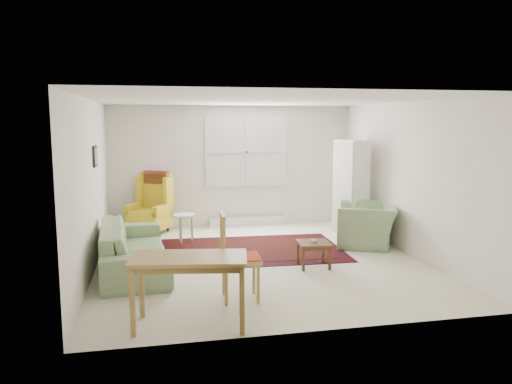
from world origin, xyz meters
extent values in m
cube|color=beige|center=(0.00, 0.00, 0.00)|extent=(5.00, 5.50, 0.01)
cube|color=white|center=(0.00, 0.00, 2.50)|extent=(5.00, 5.50, 0.01)
cube|color=white|center=(0.00, 2.75, 1.25)|extent=(5.00, 0.04, 2.50)
cube|color=white|center=(0.00, -2.75, 1.25)|extent=(5.00, 0.04, 2.50)
cube|color=white|center=(-2.50, 0.00, 1.25)|extent=(0.04, 5.50, 2.50)
cube|color=white|center=(2.50, 0.00, 1.25)|extent=(0.04, 5.50, 2.50)
cube|color=white|center=(0.30, 2.73, 1.55)|extent=(1.72, 0.06, 1.42)
cube|color=white|center=(0.30, 2.73, 1.55)|extent=(1.60, 0.02, 1.30)
cube|color=silver|center=(0.30, 2.67, 0.09)|extent=(1.60, 0.12, 0.18)
cube|color=black|center=(-2.48, 0.50, 1.65)|extent=(0.03, 0.42, 0.32)
cube|color=#9E8B48|center=(-2.46, 0.50, 1.65)|extent=(0.01, 0.34, 0.24)
imported|color=#7A9765|center=(-1.93, -0.12, 0.47)|extent=(1.06, 2.40, 0.95)
imported|color=#7A9765|center=(2.07, 0.59, 0.44)|extent=(1.36, 1.43, 0.88)
camera|label=1|loc=(-1.63, -7.48, 2.18)|focal=35.00mm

